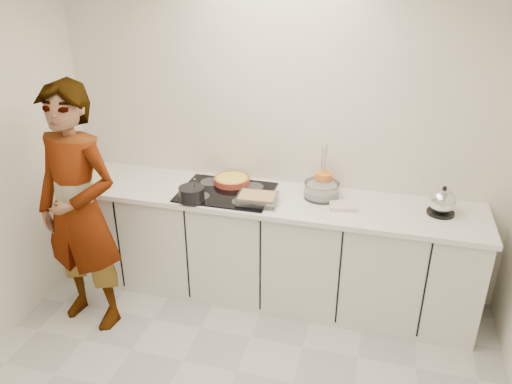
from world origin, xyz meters
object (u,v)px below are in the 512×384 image
(cook, at_px, (79,211))
(utensil_crock, at_px, (323,183))
(kettle, at_px, (442,202))
(tart_dish, at_px, (232,180))
(mixing_bowl, at_px, (322,191))
(hob, at_px, (226,192))
(baking_dish, at_px, (257,198))
(saucepan, at_px, (192,194))

(cook, bearing_deg, utensil_crock, 35.53)
(kettle, bearing_deg, tart_dish, 176.50)
(kettle, bearing_deg, mixing_bowl, 176.90)
(hob, bearing_deg, utensil_crock, 15.81)
(mixing_bowl, bearing_deg, baking_dish, -152.66)
(tart_dish, height_order, cook, cook)
(baking_dish, distance_m, cook, 1.30)
(baking_dish, bearing_deg, utensil_crock, 35.96)
(saucepan, relative_size, mixing_bowl, 0.64)
(saucepan, bearing_deg, hob, 47.88)
(hob, xyz_separation_m, baking_dish, (0.29, -0.12, 0.04))
(cook, bearing_deg, mixing_bowl, 32.88)
(hob, relative_size, tart_dish, 2.23)
(hob, xyz_separation_m, utensil_crock, (0.73, 0.21, 0.08))
(mixing_bowl, bearing_deg, tart_dish, 176.03)
(saucepan, height_order, utensil_crock, saucepan)
(tart_dish, distance_m, cook, 1.20)
(cook, bearing_deg, hob, 43.25)
(tart_dish, distance_m, baking_dish, 0.41)
(tart_dish, bearing_deg, hob, -87.73)
(baking_dish, relative_size, utensil_crock, 1.85)
(kettle, bearing_deg, utensil_crock, 170.86)
(mixing_bowl, relative_size, cook, 0.19)
(baking_dish, bearing_deg, saucepan, -167.94)
(utensil_crock, bearing_deg, saucepan, -155.33)
(mixing_bowl, relative_size, kettle, 1.54)
(hob, height_order, kettle, kettle)
(mixing_bowl, xyz_separation_m, utensil_crock, (-0.00, 0.09, 0.03))
(hob, distance_m, mixing_bowl, 0.75)
(hob, relative_size, kettle, 3.12)
(saucepan, bearing_deg, mixing_bowl, 19.76)
(tart_dish, relative_size, cook, 0.17)
(baking_dish, bearing_deg, hob, 157.69)
(saucepan, distance_m, cook, 0.82)
(tart_dish, height_order, saucepan, saucepan)
(baking_dish, relative_size, kettle, 1.34)
(hob, distance_m, baking_dish, 0.31)
(hob, height_order, saucepan, saucepan)
(kettle, xyz_separation_m, cook, (-2.51, -0.70, -0.06))
(hob, distance_m, tart_dish, 0.17)
(saucepan, bearing_deg, kettle, 9.07)
(mixing_bowl, relative_size, utensil_crock, 2.13)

